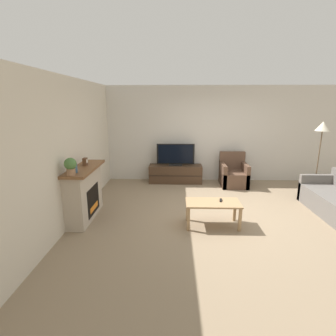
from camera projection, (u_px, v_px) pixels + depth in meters
name	position (u px, v px, depth m)	size (l,w,h in m)	color
ground_plane	(221.00, 211.00, 5.53)	(24.00, 24.00, 0.00)	#89755B
wall_back	(210.00, 134.00, 7.50)	(12.00, 0.06, 2.70)	beige
wall_left	(78.00, 147.00, 5.29)	(0.06, 12.00, 2.70)	beige
fireplace	(84.00, 192.00, 5.10)	(0.46, 1.35, 1.04)	#B7A893
mantel_vase_left	(75.00, 168.00, 4.56)	(0.09, 0.09, 0.19)	#385670
mantel_clock	(85.00, 162.00, 5.09)	(0.08, 0.11, 0.15)	brown
potted_plant	(70.00, 166.00, 4.38)	(0.20, 0.20, 0.30)	#936B4C
tv_stand	(175.00, 174.00, 7.50)	(1.50, 0.48, 0.50)	#422D1E
tv	(176.00, 155.00, 7.37)	(1.06, 0.18, 0.61)	black
armchair	(233.00, 175.00, 7.21)	(0.70, 0.76, 0.90)	brown
coffee_table	(213.00, 205.00, 4.80)	(0.99, 0.51, 0.46)	#A37F56
remote	(221.00, 200.00, 4.85)	(0.07, 0.15, 0.02)	black
floor_lamp	(322.00, 132.00, 6.12)	(0.33, 0.33, 1.81)	black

